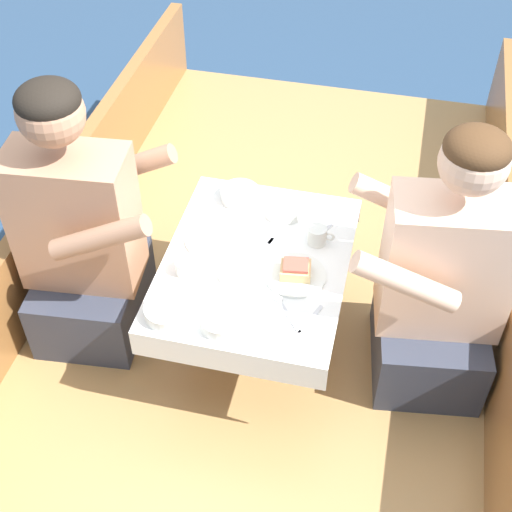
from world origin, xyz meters
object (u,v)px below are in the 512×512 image
object	(u,v)px
person_starboard	(439,286)
coffee_cup_port	(187,266)
person_port	(82,239)
coffee_cup_starboard	(318,235)
coffee_cup_center	(229,269)
sandwich	(296,269)

from	to	relation	value
person_starboard	coffee_cup_port	world-z (taller)	person_starboard
person_port	person_starboard	bearing A→B (deg)	-2.07
coffee_cup_starboard	coffee_cup_center	size ratio (longest dim) A/B	0.94
coffee_cup_starboard	coffee_cup_port	bearing A→B (deg)	-148.66
person_port	person_starboard	xyz separation A→B (m)	(1.21, 0.07, -0.01)
person_starboard	sandwich	world-z (taller)	person_starboard
person_starboard	sandwich	xyz separation A→B (m)	(-0.46, -0.07, 0.04)
person_port	sandwich	bearing A→B (deg)	-5.40
coffee_cup_port	person_port	bearing A→B (deg)	171.13
coffee_cup_port	sandwich	bearing A→B (deg)	10.22
person_port	sandwich	distance (m)	0.75
coffee_cup_starboard	person_port	bearing A→B (deg)	-167.39
coffee_cup_port	person_starboard	bearing A→B (deg)	9.37
person_starboard	coffee_cup_port	xyz separation A→B (m)	(-0.82, -0.13, 0.04)
person_port	person_starboard	size ratio (longest dim) A/B	1.02
sandwich	coffee_cup_port	world-z (taller)	sandwich
coffee_cup_port	coffee_cup_center	world-z (taller)	coffee_cup_center
person_port	person_starboard	world-z (taller)	person_port
person_port	sandwich	world-z (taller)	person_port
coffee_cup_port	coffee_cup_center	xyz separation A→B (m)	(0.14, 0.01, 0.01)
person_starboard	coffee_cup_port	bearing A→B (deg)	1.43
person_starboard	coffee_cup_port	distance (m)	0.83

